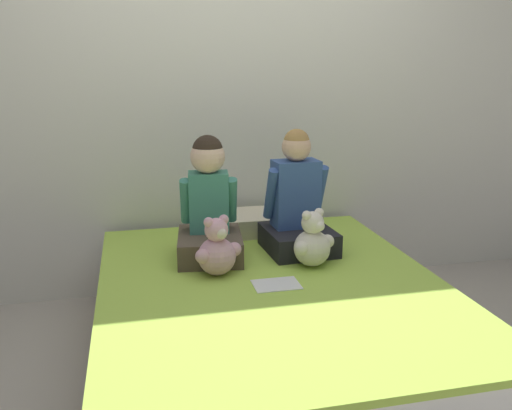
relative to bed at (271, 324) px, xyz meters
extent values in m
plane|color=#B2A899|center=(0.00, 0.00, -0.21)|extent=(14.00, 14.00, 0.00)
cube|color=silver|center=(0.00, 1.04, 1.04)|extent=(8.00, 0.06, 2.50)
cube|color=#997F60|center=(0.00, 0.00, -0.12)|extent=(1.57, 1.92, 0.19)
cube|color=silver|center=(0.00, 0.00, 0.08)|extent=(1.54, 1.88, 0.21)
cube|color=#A8D147|center=(0.00, 0.00, 0.20)|extent=(1.56, 1.90, 0.03)
cube|color=brown|center=(-0.23, 0.37, 0.28)|extent=(0.36, 0.42, 0.13)
cube|color=#3D8470|center=(-0.22, 0.43, 0.50)|extent=(0.22, 0.16, 0.31)
sphere|color=beige|center=(-0.22, 0.43, 0.74)|extent=(0.18, 0.18, 0.18)
sphere|color=#2D2319|center=(-0.22, 0.43, 0.77)|extent=(0.16, 0.16, 0.16)
cylinder|color=#3D8470|center=(-0.34, 0.45, 0.51)|extent=(0.07, 0.14, 0.25)
cylinder|color=#3D8470|center=(-0.11, 0.42, 0.51)|extent=(0.07, 0.14, 0.25)
cube|color=black|center=(0.24, 0.37, 0.28)|extent=(0.36, 0.39, 0.12)
cube|color=#33518E|center=(0.24, 0.43, 0.52)|extent=(0.25, 0.16, 0.36)
sphere|color=#DBAD89|center=(0.24, 0.43, 0.77)|extent=(0.15, 0.15, 0.15)
sphere|color=#A37A42|center=(0.24, 0.43, 0.80)|extent=(0.14, 0.14, 0.14)
cylinder|color=#33518E|center=(0.10, 0.42, 0.53)|extent=(0.06, 0.15, 0.29)
cylinder|color=#33518E|center=(0.38, 0.44, 0.53)|extent=(0.06, 0.15, 0.29)
sphere|color=#DBA3B2|center=(-0.23, 0.14, 0.31)|extent=(0.18, 0.18, 0.18)
sphere|color=#DBA3B2|center=(-0.23, 0.14, 0.44)|extent=(0.11, 0.11, 0.11)
sphere|color=beige|center=(-0.21, 0.10, 0.43)|extent=(0.05, 0.05, 0.05)
sphere|color=#DBA3B2|center=(-0.27, 0.13, 0.48)|extent=(0.05, 0.05, 0.05)
sphere|color=#DBA3B2|center=(-0.19, 0.16, 0.48)|extent=(0.05, 0.05, 0.05)
sphere|color=#DBA3B2|center=(-0.31, 0.09, 0.33)|extent=(0.07, 0.07, 0.07)
sphere|color=#DBA3B2|center=(-0.14, 0.16, 0.33)|extent=(0.07, 0.07, 0.07)
sphere|color=silver|center=(0.24, 0.15, 0.31)|extent=(0.18, 0.18, 0.18)
sphere|color=silver|center=(0.24, 0.15, 0.44)|extent=(0.11, 0.11, 0.11)
sphere|color=white|center=(0.26, 0.11, 0.43)|extent=(0.05, 0.05, 0.05)
sphere|color=silver|center=(0.21, 0.13, 0.48)|extent=(0.05, 0.05, 0.05)
sphere|color=silver|center=(0.28, 0.17, 0.48)|extent=(0.05, 0.05, 0.05)
sphere|color=silver|center=(0.17, 0.10, 0.33)|extent=(0.07, 0.07, 0.07)
sphere|color=silver|center=(0.33, 0.17, 0.33)|extent=(0.07, 0.07, 0.07)
cube|color=beige|center=(0.00, 0.76, 0.27)|extent=(0.53, 0.33, 0.11)
cube|color=white|center=(0.01, -0.05, 0.22)|extent=(0.21, 0.15, 0.00)
camera|label=1|loc=(-0.59, -2.25, 1.20)|focal=38.00mm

